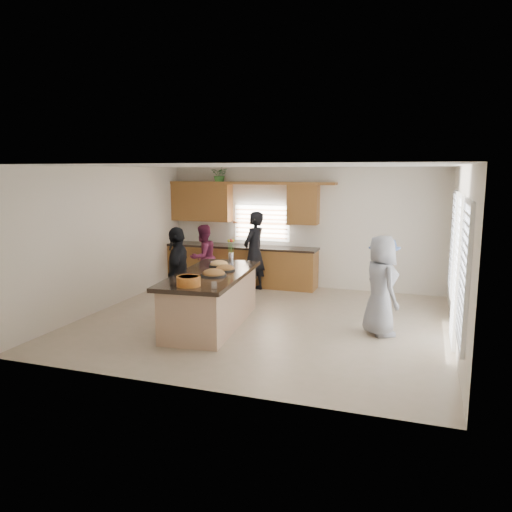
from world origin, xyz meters
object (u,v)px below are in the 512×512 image
(island, at_px, (211,300))
(woman_right_back, at_px, (383,278))
(salad_bowl, at_px, (189,281))
(woman_left_back, at_px, (254,252))
(woman_left_mid, at_px, (203,257))
(woman_left_front, at_px, (178,275))
(woman_right_front, at_px, (381,286))

(island, relative_size, woman_right_back, 1.83)
(salad_bowl, bearing_deg, woman_left_back, 93.24)
(woman_left_mid, height_order, woman_right_back, woman_right_back)
(island, distance_m, woman_left_front, 0.76)
(island, bearing_deg, woman_right_front, 3.40)
(salad_bowl, xyz_separation_m, woman_right_front, (2.78, 1.48, -0.20))
(woman_left_mid, height_order, woman_right_front, woman_right_front)
(woman_left_mid, relative_size, woman_right_back, 0.98)
(island, xyz_separation_m, woman_right_back, (2.83, 1.39, 0.31))
(woman_right_front, bearing_deg, woman_left_mid, 32.59)
(woman_left_back, distance_m, woman_right_front, 3.75)
(salad_bowl, xyz_separation_m, woman_left_front, (-0.72, 1.02, -0.16))
(woman_left_front, bearing_deg, woman_left_mid, -179.11)
(woman_left_mid, xyz_separation_m, woman_right_back, (4.14, -1.11, 0.02))
(woman_left_back, bearing_deg, woman_right_front, 65.99)
(island, height_order, woman_left_mid, woman_left_mid)
(salad_bowl, relative_size, woman_right_back, 0.24)
(woman_left_front, relative_size, woman_right_front, 1.04)
(woman_left_front, xyz_separation_m, woman_right_back, (3.46, 1.41, -0.10))
(salad_bowl, distance_m, woman_left_mid, 3.80)
(island, bearing_deg, salad_bowl, -90.90)
(island, height_order, salad_bowl, salad_bowl)
(woman_left_front, xyz_separation_m, woman_right_front, (3.50, 0.46, -0.03))
(salad_bowl, relative_size, woman_left_mid, 0.25)
(woman_left_back, height_order, woman_right_front, woman_left_back)
(island, distance_m, woman_right_back, 3.17)
(woman_left_mid, bearing_deg, salad_bowl, 43.01)
(woman_left_front, bearing_deg, woman_right_front, 83.47)
(salad_bowl, height_order, woman_left_mid, woman_left_mid)
(woman_right_back, height_order, woman_right_front, woman_right_front)
(island, relative_size, woman_left_back, 1.54)
(salad_bowl, bearing_deg, woman_right_front, 28.03)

